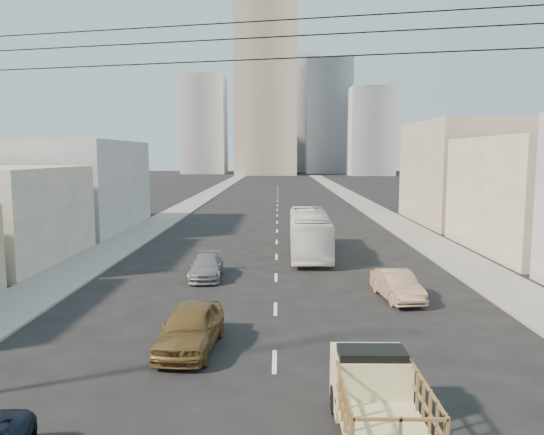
{
  "coord_description": "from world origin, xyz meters",
  "views": [
    {
      "loc": [
        0.12,
        -8.79,
        6.81
      ],
      "look_at": [
        -0.21,
        18.84,
        3.5
      ],
      "focal_mm": 35.0,
      "sensor_mm": 36.0,
      "label": 1
    }
  ],
  "objects_px": {
    "sedan_grey": "(206,267)",
    "flatbed_pickup": "(377,395)",
    "sedan_brown": "(190,327)",
    "city_bus": "(309,233)",
    "sedan_tan": "(397,285)"
  },
  "relations": [
    {
      "from": "sedan_grey",
      "to": "flatbed_pickup",
      "type": "bearing_deg",
      "value": -71.83
    },
    {
      "from": "flatbed_pickup",
      "to": "sedan_grey",
      "type": "height_order",
      "value": "flatbed_pickup"
    },
    {
      "from": "sedan_brown",
      "to": "sedan_grey",
      "type": "relative_size",
      "value": 1.09
    },
    {
      "from": "flatbed_pickup",
      "to": "city_bus",
      "type": "xyz_separation_m",
      "value": [
        -0.27,
        23.5,
        0.4
      ]
    },
    {
      "from": "flatbed_pickup",
      "to": "sedan_brown",
      "type": "relative_size",
      "value": 0.96
    },
    {
      "from": "sedan_brown",
      "to": "sedan_tan",
      "type": "bearing_deg",
      "value": 40.93
    },
    {
      "from": "city_bus",
      "to": "flatbed_pickup",
      "type": "bearing_deg",
      "value": -88.43
    },
    {
      "from": "flatbed_pickup",
      "to": "city_bus",
      "type": "distance_m",
      "value": 23.51
    },
    {
      "from": "flatbed_pickup",
      "to": "sedan_grey",
      "type": "bearing_deg",
      "value": 111.0
    },
    {
      "from": "sedan_tan",
      "to": "sedan_grey",
      "type": "relative_size",
      "value": 0.96
    },
    {
      "from": "city_bus",
      "to": "sedan_grey",
      "type": "xyz_separation_m",
      "value": [
        -6.08,
        -6.94,
        -0.88
      ]
    },
    {
      "from": "sedan_brown",
      "to": "sedan_tan",
      "type": "height_order",
      "value": "sedan_brown"
    },
    {
      "from": "city_bus",
      "to": "sedan_brown",
      "type": "bearing_deg",
      "value": -105.41
    },
    {
      "from": "city_bus",
      "to": "sedan_tan",
      "type": "relative_size",
      "value": 2.63
    },
    {
      "from": "sedan_grey",
      "to": "sedan_tan",
      "type": "bearing_deg",
      "value": -26.64
    }
  ]
}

